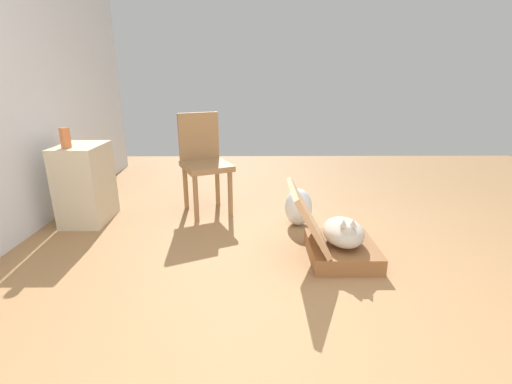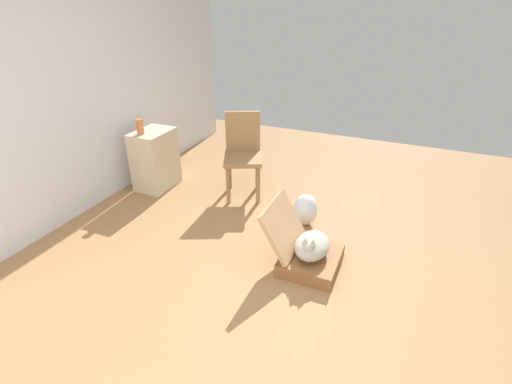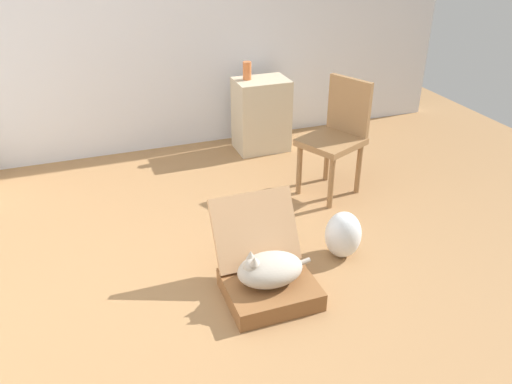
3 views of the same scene
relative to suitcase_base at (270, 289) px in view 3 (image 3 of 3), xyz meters
The scene contains 9 objects.
ground_plane 0.47m from the suitcase_base, 146.80° to the left, with size 7.68×7.68×0.00m, color #9E7247.
wall_back 2.83m from the suitcase_base, 98.88° to the left, with size 6.40×0.15×2.60m.
suitcase_base is the anchor object (origin of this frame).
suitcase_lid 0.37m from the suitcase_base, 90.00° to the left, with size 0.53×0.46×0.04m, color tan.
cat 0.15m from the suitcase_base, behind, with size 0.48×0.28×0.22m.
plastic_bag_white 0.67m from the suitcase_base, 21.25° to the left, with size 0.24×0.24×0.33m, color silver.
side_table 2.25m from the suitcase_base, 70.82° to the left, with size 0.49×0.36×0.69m, color beige.
vase_tall 2.35m from the suitcase_base, 74.19° to the left, with size 0.08×0.08×0.16m, color #CC6B38.
chair 1.54m from the suitcase_base, 47.76° to the left, with size 0.58×0.55×0.92m.
Camera 3 is at (-0.52, -2.51, 2.04)m, focal length 36.21 mm.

